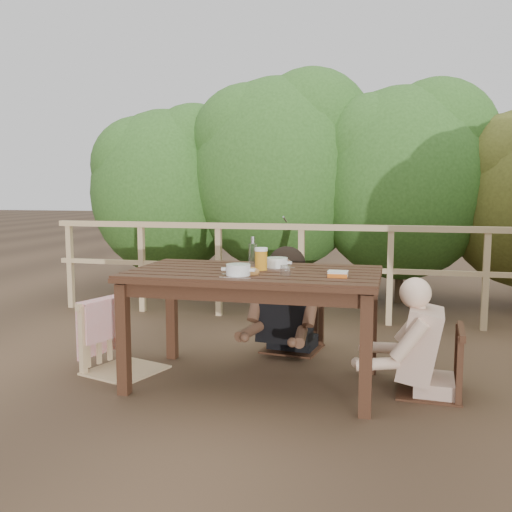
% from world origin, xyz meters
% --- Properties ---
extents(ground, '(60.00, 60.00, 0.00)m').
position_xyz_m(ground, '(0.00, 0.00, 0.00)').
color(ground, brown).
rests_on(ground, ground).
extents(table, '(1.71, 0.96, 0.79)m').
position_xyz_m(table, '(0.00, 0.00, 0.40)').
color(table, '#321C11').
rests_on(table, ground).
extents(chair_left, '(0.63, 0.63, 1.01)m').
position_xyz_m(chair_left, '(-1.01, 0.02, 0.50)').
color(chair_left, tan).
rests_on(chair_left, ground).
extents(chair_far, '(0.52, 0.52, 0.93)m').
position_xyz_m(chair_far, '(0.11, 0.90, 0.46)').
color(chair_far, '#321C11').
rests_on(chair_far, ground).
extents(chair_right, '(0.46, 0.46, 0.87)m').
position_xyz_m(chair_right, '(1.19, 0.10, 0.43)').
color(chair_right, '#321C11').
rests_on(chair_right, ground).
extents(woman, '(0.64, 0.75, 1.37)m').
position_xyz_m(woman, '(0.11, 0.92, 0.68)').
color(woman, black).
rests_on(woman, ground).
extents(diner_right, '(0.67, 0.56, 1.28)m').
position_xyz_m(diner_right, '(1.22, 0.10, 0.64)').
color(diner_right, tan).
rests_on(diner_right, ground).
extents(railing, '(5.60, 0.10, 1.01)m').
position_xyz_m(railing, '(0.00, 2.00, 0.51)').
color(railing, tan).
rests_on(railing, ground).
extents(hedge_row, '(6.60, 1.60, 3.80)m').
position_xyz_m(hedge_row, '(0.40, 3.20, 1.90)').
color(hedge_row, '#2B511D').
rests_on(hedge_row, ground).
extents(soup_near, '(0.27, 0.27, 0.09)m').
position_xyz_m(soup_near, '(-0.04, -0.25, 0.83)').
color(soup_near, silver).
rests_on(soup_near, table).
extents(soup_far, '(0.26, 0.26, 0.09)m').
position_xyz_m(soup_far, '(0.12, 0.18, 0.83)').
color(soup_far, silver).
rests_on(soup_far, table).
extents(bread_roll, '(0.11, 0.09, 0.07)m').
position_xyz_m(bread_roll, '(0.03, -0.20, 0.82)').
color(bread_roll, '#A3772D').
rests_on(bread_roll, table).
extents(beer_glass, '(0.09, 0.09, 0.17)m').
position_xyz_m(beer_glass, '(0.04, 0.02, 0.88)').
color(beer_glass, gold).
rests_on(beer_glass, table).
extents(bottle, '(0.06, 0.06, 0.25)m').
position_xyz_m(bottle, '(-0.02, 0.05, 0.91)').
color(bottle, silver).
rests_on(bottle, table).
extents(tumbler, '(0.07, 0.07, 0.08)m').
position_xyz_m(tumbler, '(0.26, -0.18, 0.83)').
color(tumbler, silver).
rests_on(tumbler, table).
extents(butter_tub, '(0.13, 0.09, 0.05)m').
position_xyz_m(butter_tub, '(0.59, -0.16, 0.82)').
color(butter_tub, white).
rests_on(butter_tub, table).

